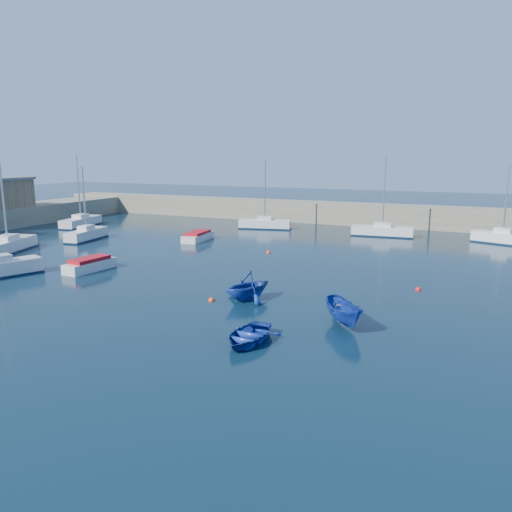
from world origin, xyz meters
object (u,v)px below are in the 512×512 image
at_px(motorboat_1, 90,264).
at_px(motorboat_2, 198,236).
at_px(sailboat_4, 81,222).
at_px(sailboat_6, 382,231).
at_px(sailboat_5, 265,224).
at_px(sailboat_7, 503,238).
at_px(sailboat_2, 8,245).
at_px(sailboat_3, 87,234).
at_px(dinghy_right, 344,313).
at_px(dinghy_center, 248,335).
at_px(dinghy_left, 247,286).
at_px(sailboat_1, 0,268).

xyz_separation_m(motorboat_1, motorboat_2, (0.46, 15.38, -0.03)).
distance_m(sailboat_4, sailboat_6, 36.54).
relative_size(sailboat_5, sailboat_7, 1.06).
relative_size(sailboat_2, sailboat_5, 1.10).
xyz_separation_m(sailboat_3, sailboat_7, (39.72, 15.40, 0.02)).
relative_size(sailboat_4, motorboat_2, 1.82).
relative_size(sailboat_4, dinghy_right, 2.48).
bearing_deg(sailboat_3, sailboat_4, 127.36).
height_order(sailboat_5, motorboat_1, sailboat_5).
distance_m(dinghy_center, dinghy_left, 7.17).
distance_m(motorboat_2, dinghy_left, 22.47).
bearing_deg(sailboat_6, sailboat_1, 138.98).
relative_size(sailboat_4, dinghy_center, 2.46).
xyz_separation_m(sailboat_2, dinghy_center, (29.75, -11.36, -0.26)).
bearing_deg(sailboat_6, dinghy_center, 175.11).
bearing_deg(sailboat_1, dinghy_right, 20.19).
bearing_deg(motorboat_2, sailboat_6, 26.58).
height_order(sailboat_6, motorboat_2, sailboat_6).
relative_size(sailboat_1, sailboat_7, 1.01).
bearing_deg(sailboat_2, motorboat_2, 26.82).
height_order(sailboat_6, dinghy_center, sailboat_6).
bearing_deg(motorboat_2, sailboat_1, -110.29).
bearing_deg(motorboat_2, sailboat_3, -162.91).
xyz_separation_m(sailboat_1, sailboat_2, (-7.57, 6.97, -0.01)).
bearing_deg(sailboat_6, dinghy_right, -178.27).
bearing_deg(dinghy_right, motorboat_1, 131.73).
distance_m(sailboat_2, sailboat_4, 16.74).
relative_size(sailboat_1, motorboat_1, 1.81).
relative_size(sailboat_6, dinghy_right, 2.45).
relative_size(motorboat_1, dinghy_right, 1.23).
distance_m(sailboat_7, motorboat_1, 39.40).
height_order(dinghy_center, dinghy_left, dinghy_left).
xyz_separation_m(sailboat_1, sailboat_7, (34.02, 30.48, -0.00)).
distance_m(motorboat_2, dinghy_right, 28.60).
xyz_separation_m(sailboat_7, dinghy_center, (-11.83, -34.87, -0.27)).
xyz_separation_m(sailboat_4, dinghy_center, (35.75, -26.99, -0.24)).
distance_m(motorboat_2, dinghy_center, 29.48).
bearing_deg(sailboat_6, sailboat_4, 97.37).
bearing_deg(sailboat_7, motorboat_1, 151.37).
height_order(sailboat_3, sailboat_6, sailboat_6).
distance_m(sailboat_5, dinghy_center, 37.41).
bearing_deg(sailboat_2, sailboat_3, 58.88).
distance_m(sailboat_5, sailboat_7, 25.89).
distance_m(sailboat_4, dinghy_right, 45.41).
distance_m(sailboat_5, dinghy_right, 35.16).
xyz_separation_m(sailboat_5, motorboat_1, (-3.51, -26.04, -0.12)).
xyz_separation_m(dinghy_center, dinghy_right, (3.54, 4.23, 0.31)).
height_order(sailboat_4, sailboat_7, sailboat_4).
distance_m(sailboat_5, dinghy_left, 30.28).
bearing_deg(sailboat_7, sailboat_2, 139.10).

